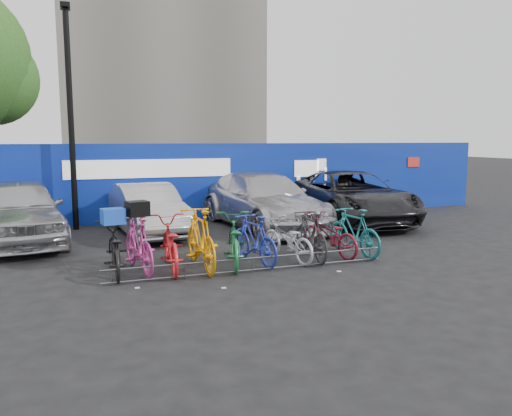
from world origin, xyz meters
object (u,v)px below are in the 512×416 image
bike_rack (252,264)px  bike_0 (114,249)px  bike_3 (201,239)px  bike_7 (311,235)px  bike_5 (254,239)px  bike_9 (354,231)px  bike_1 (139,244)px  bike_4 (234,240)px  car_1 (148,209)px  bike_2 (170,244)px  bike_6 (287,240)px  bike_8 (329,235)px  car_2 (263,200)px  car_0 (19,211)px  car_3 (350,197)px  lamppost (70,112)px

bike_rack → bike_0: bearing=163.6°
bike_3 → bike_7: 2.40m
bike_5 → bike_9: 2.32m
bike_0 → bike_5: 2.75m
bike_1 → bike_3: (1.17, -0.20, 0.06)m
bike_3 → bike_rack: bearing=145.8°
bike_rack → bike_5: bike_5 is taller
bike_0 → bike_1: bike_1 is taller
bike_1 → bike_4: bearing=166.3°
bike_rack → car_1: size_ratio=1.38×
bike_2 → bike_7: bike_2 is taller
bike_6 → bike_7: bearing=162.0°
bike_0 → bike_8: (4.52, 0.01, -0.02)m
car_2 → bike_8: 3.88m
car_0 → bike_6: 6.67m
car_0 → bike_9: size_ratio=2.69×
bike_1 → bike_7: size_ratio=1.05×
car_2 → car_3: (2.86, 0.00, -0.01)m
bike_4 → bike_5: (0.44, 0.01, -0.01)m
bike_8 → bike_9: bearing=155.7°
lamppost → bike_2: (1.75, -5.28, -2.75)m
car_1 → bike_4: car_1 is taller
car_3 → bike_6: (-3.81, -3.96, -0.33)m
car_1 → bike_2: car_1 is taller
car_2 → bike_2: 5.16m
bike_3 → car_0: bearing=-48.7°
bike_0 → bike_7: size_ratio=1.07×
bike_1 → car_2: bearing=-145.4°
bike_1 → bike_2: 0.60m
lamppost → bike_0: lamppost is taller
car_1 → bike_8: car_1 is taller
bike_rack → car_2: car_2 is taller
bike_rack → car_2: size_ratio=1.04×
bike_7 → bike_9: bearing=-174.5°
bike_0 → bike_9: 5.08m
lamppost → car_1: 3.48m
car_2 → bike_4: size_ratio=2.73×
car_2 → bike_5: 4.32m
bike_rack → bike_1: 2.21m
car_1 → car_3: 6.17m
bike_0 → bike_7: 4.02m
bike_4 → bike_9: size_ratio=1.13×
bike_7 → car_2: bearing=-92.0°
car_0 → bike_1: bearing=-65.6°
car_3 → bike_8: car_3 is taller
lamppost → bike_9: (5.78, -5.37, -2.75)m
car_0 → bike_8: (6.51, -3.71, -0.34)m
bike_9 → car_3: bearing=-127.5°
bike_4 → bike_7: bearing=-166.1°
bike_1 → bike_4: bike_1 is taller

